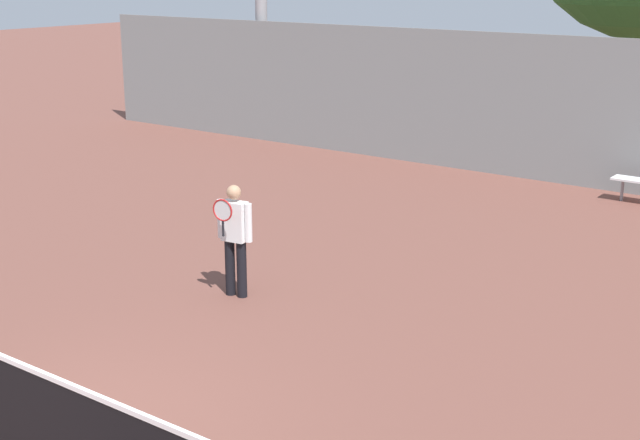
# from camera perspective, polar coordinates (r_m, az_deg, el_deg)

# --- Properties ---
(tennis_net) EXTENTS (10.28, 0.09, 0.96)m
(tennis_net) POSITION_cam_1_polar(r_m,az_deg,el_deg) (9.06, -18.63, -11.21)
(tennis_net) COLOR #195128
(tennis_net) RESTS_ON ground_plane
(tennis_player) EXTENTS (0.55, 0.43, 1.61)m
(tennis_player) POSITION_cam_1_polar(r_m,az_deg,el_deg) (12.40, -5.49, -0.93)
(tennis_player) COLOR black
(tennis_player) RESTS_ON ground_plane
(back_fence) EXTENTS (27.41, 0.06, 3.11)m
(back_fence) POSITION_cam_1_polar(r_m,az_deg,el_deg) (19.43, 15.61, 6.72)
(back_fence) COLOR gray
(back_fence) RESTS_ON ground_plane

